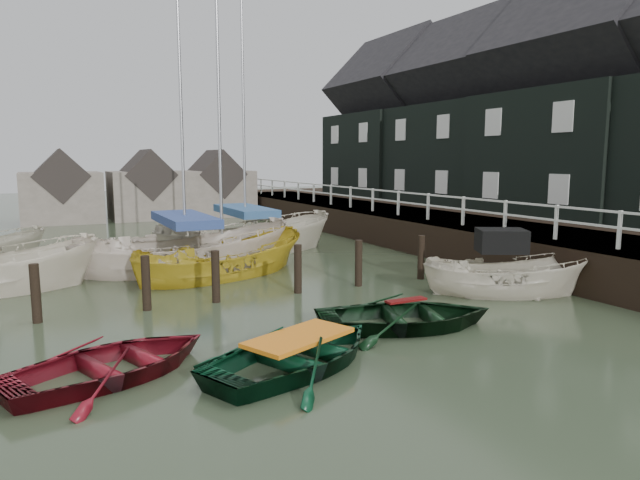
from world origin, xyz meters
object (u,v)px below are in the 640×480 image
rowboat_green (299,367)px  rowboat_dkgreen (405,328)px  rowboat_red (113,377)px  sailboat_d (246,250)px  motorboat (504,292)px  sailboat_c (223,275)px  sailboat_b (186,267)px

rowboat_green → rowboat_dkgreen: bearing=-92.7°
rowboat_red → sailboat_d: (6.58, 11.89, 0.06)m
rowboat_green → motorboat: (7.50, 2.55, 0.09)m
sailboat_c → sailboat_d: size_ratio=0.82×
rowboat_green → sailboat_c: size_ratio=0.40×
sailboat_d → motorboat: bearing=-156.3°
rowboat_red → motorboat: 10.73m
motorboat → sailboat_b: 10.56m
sailboat_b → sailboat_c: sailboat_b is taller
rowboat_red → rowboat_green: bearing=-129.3°
sailboat_b → sailboat_d: size_ratio=0.95×
sailboat_c → sailboat_d: (2.24, 4.16, 0.05)m
sailboat_c → rowboat_red: bearing=132.8°
rowboat_green → motorboat: bearing=-94.3°
rowboat_green → sailboat_b: size_ratio=0.35×
rowboat_dkgreen → sailboat_d: bearing=16.2°
rowboat_green → sailboat_b: 10.36m
sailboat_b → motorboat: bearing=-138.4°
rowboat_green → motorboat: 7.93m
rowboat_green → sailboat_c: bearing=-31.0°
sailboat_b → sailboat_c: size_ratio=1.16×
rowboat_dkgreen → sailboat_b: bearing=34.6°
rowboat_red → rowboat_green: rowboat_green is taller
rowboat_red → motorboat: (10.63, 1.50, 0.09)m
rowboat_red → motorboat: bearing=-102.7°
rowboat_red → rowboat_dkgreen: (6.32, 0.14, 0.00)m
motorboat → sailboat_d: (-4.05, 10.38, -0.03)m
rowboat_dkgreen → rowboat_green: bearing=127.9°
motorboat → rowboat_dkgreen: bearing=136.5°
sailboat_c → motorboat: bearing=-152.5°
rowboat_red → motorboat: size_ratio=0.78×
rowboat_green → rowboat_dkgreen: 3.41m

